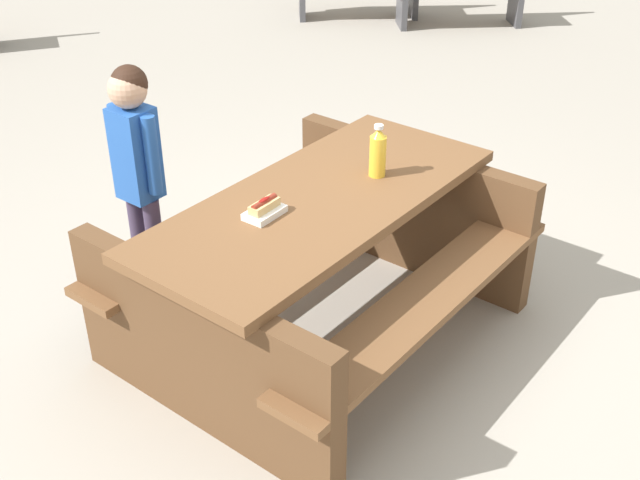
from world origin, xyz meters
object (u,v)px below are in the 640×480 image
(soda_bottle, at_px, (378,152))
(child_in_coat, at_px, (136,154))
(hotdog_tray, at_px, (264,209))
(picnic_table, at_px, (320,255))

(soda_bottle, bearing_deg, child_in_coat, -61.38)
(hotdog_tray, distance_m, child_in_coat, 0.85)
(picnic_table, relative_size, soda_bottle, 7.27)
(picnic_table, height_order, hotdog_tray, hotdog_tray)
(child_in_coat, bearing_deg, soda_bottle, 118.62)
(soda_bottle, bearing_deg, hotdog_tray, -15.38)
(soda_bottle, bearing_deg, picnic_table, -14.47)
(picnic_table, distance_m, child_in_coat, 1.02)
(child_in_coat, bearing_deg, picnic_table, 103.82)
(hotdog_tray, height_order, child_in_coat, child_in_coat)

